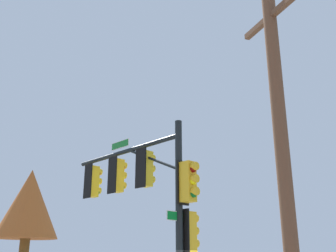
% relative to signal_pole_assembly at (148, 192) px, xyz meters
% --- Properties ---
extents(signal_pole_assembly, '(5.76, 1.16, 6.12)m').
position_rel_signal_pole_assembly_xyz_m(signal_pole_assembly, '(0.00, 0.00, 0.00)').
color(signal_pole_assembly, black).
rests_on(signal_pole_assembly, ground_plane).
extents(utility_pole, '(1.75, 0.68, 7.80)m').
position_rel_signal_pole_assembly_xyz_m(utility_pole, '(-5.44, 0.97, -0.17)').
color(utility_pole, brown).
rests_on(utility_pole, ground_plane).
extents(tree_near, '(2.58, 2.58, 5.97)m').
position_rel_signal_pole_assembly_xyz_m(tree_near, '(7.12, 0.79, 0.26)').
color(tree_near, brown).
rests_on(tree_near, ground_plane).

